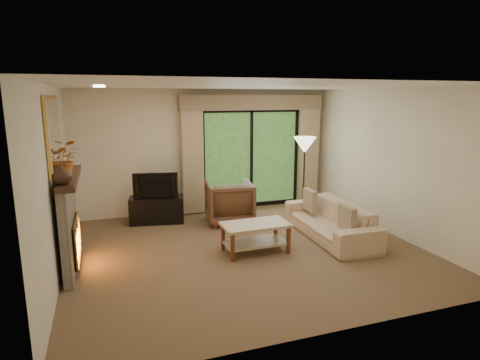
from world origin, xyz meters
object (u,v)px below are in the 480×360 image
object	(u,v)px
media_console	(157,210)
sofa	(330,220)
armchair	(229,202)
coffee_table	(255,238)

from	to	relation	value
media_console	sofa	distance (m)	3.34
armchair	sofa	size ratio (longest dim) A/B	0.43
armchair	coffee_table	bearing A→B (deg)	94.24
media_console	sofa	size ratio (longest dim) A/B	0.49
media_console	coffee_table	size ratio (longest dim) A/B	0.97
media_console	coffee_table	bearing A→B (deg)	-48.48
armchair	sofa	bearing A→B (deg)	142.22
armchair	sofa	xyz separation A→B (m)	(1.42, -1.41, -0.10)
media_console	sofa	bearing A→B (deg)	-23.66
media_console	coffee_table	distance (m)	2.45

